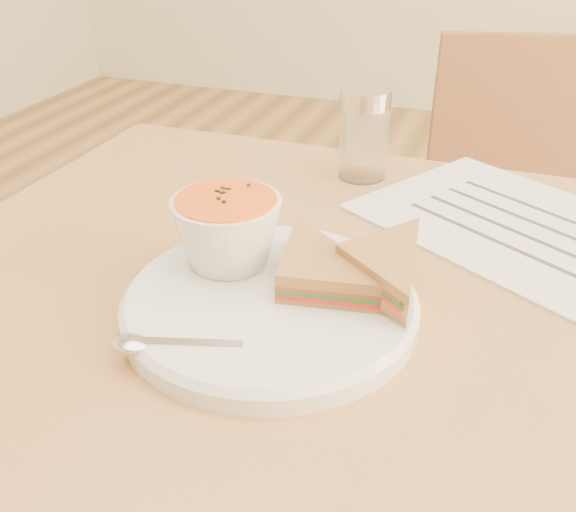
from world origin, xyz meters
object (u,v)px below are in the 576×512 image
at_px(soup_bowl, 228,234).
at_px(condiment_shaker, 364,134).
at_px(chair_far, 528,286).
at_px(plate, 270,305).

distance_m(soup_bowl, condiment_shaker, 0.30).
relative_size(soup_bowl, condiment_shaker, 0.88).
relative_size(chair_far, soup_bowl, 8.31).
xyz_separation_m(chair_far, plate, (-0.26, -0.67, 0.33)).
bearing_deg(chair_far, soup_bowl, 48.34).
bearing_deg(chair_far, condiment_shaker, 37.60).
bearing_deg(condiment_shaker, chair_far, 53.04).
bearing_deg(plate, soup_bowl, 147.05).
relative_size(plate, soup_bowl, 2.59).
xyz_separation_m(chair_far, condiment_shaker, (-0.26, -0.34, 0.38)).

